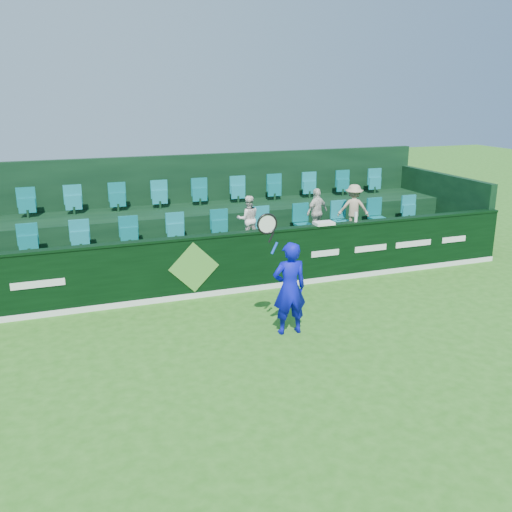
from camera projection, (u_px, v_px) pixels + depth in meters
name	position (u px, v px, depth m)	size (l,w,h in m)	color
ground	(258.00, 382.00, 8.75)	(60.00, 60.00, 0.00)	#286919
sponsor_hoarding	(193.00, 267.00, 12.15)	(16.00, 0.25, 1.35)	black
stand_tier_front	(181.00, 265.00, 13.22)	(16.00, 2.00, 0.80)	black
stand_tier_back	(164.00, 235.00, 14.86)	(16.00, 1.80, 1.30)	black
stand_rear	(160.00, 211.00, 15.10)	(16.00, 4.10, 2.60)	black
seat_row_front	(176.00, 232.00, 13.38)	(13.50, 0.50, 0.60)	teal
seat_row_back	(160.00, 198.00, 14.86)	(13.50, 0.50, 0.60)	teal
tennis_player	(289.00, 288.00, 10.29)	(1.06, 0.45, 2.37)	#0B0FC7
spectator_left	(248.00, 219.00, 13.52)	(0.54, 0.42, 1.12)	white
spectator_middle	(317.00, 212.00, 14.12)	(0.69, 0.29, 1.19)	silver
spectator_right	(353.00, 208.00, 14.46)	(0.79, 0.45, 1.22)	tan
towel	(324.00, 223.00, 12.99)	(0.45, 0.29, 0.07)	white
drinks_bottle	(356.00, 217.00, 13.24)	(0.07, 0.07, 0.23)	white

